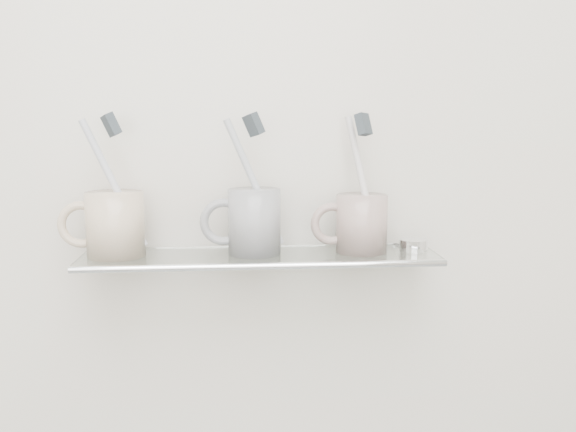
{
  "coord_description": "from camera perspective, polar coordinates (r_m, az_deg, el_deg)",
  "views": [
    {
      "loc": [
        -0.03,
        0.15,
        1.29
      ],
      "look_at": [
        0.04,
        1.04,
        1.15
      ],
      "focal_mm": 40.0,
      "sensor_mm": 36.0,
      "label": 1
    }
  ],
  "objects": [
    {
      "name": "shelf_rail",
      "position": [
        0.85,
        -2.34,
        -4.48
      ],
      "size": [
        0.5,
        0.01,
        0.01
      ],
      "primitive_type": "cylinder",
      "rotation": [
        0.0,
        1.57,
        0.0
      ],
      "color": "silver",
      "rests_on": "shelf_glass"
    },
    {
      "name": "bristles_left",
      "position": [
        0.9,
        -15.45,
        7.83
      ],
      "size": [
        0.03,
        0.03,
        0.04
      ],
      "primitive_type": "cube",
      "rotation": [
        -0.21,
        -0.36,
        0.57
      ],
      "color": "#2E363C",
      "rests_on": "toothbrush_left"
    },
    {
      "name": "bracket_left",
      "position": [
        0.97,
        -15.08,
        -3.77
      ],
      "size": [
        0.02,
        0.03,
        0.02
      ],
      "primitive_type": "cylinder",
      "rotation": [
        1.57,
        0.0,
        0.0
      ],
      "color": "silver",
      "rests_on": "wall_back"
    },
    {
      "name": "mug_center",
      "position": [
        0.9,
        -3.01,
        -0.5
      ],
      "size": [
        0.08,
        0.08,
        0.09
      ],
      "primitive_type": "cylinder",
      "rotation": [
        0.0,
        0.0,
        0.02
      ],
      "color": "silver",
      "rests_on": "shelf_glass"
    },
    {
      "name": "mug_right_handle",
      "position": [
        0.91,
        3.93,
        -0.7
      ],
      "size": [
        0.06,
        0.01,
        0.06
      ],
      "primitive_type": "torus",
      "rotation": [
        1.57,
        0.0,
        0.0
      ],
      "color": "silver",
      "rests_on": "mug_right"
    },
    {
      "name": "mug_center_handle",
      "position": [
        0.9,
        -5.74,
        -0.54
      ],
      "size": [
        0.07,
        0.01,
        0.07
      ],
      "primitive_type": "torus",
      "rotation": [
        1.57,
        0.0,
        0.0
      ],
      "color": "silver",
      "rests_on": "mug_center"
    },
    {
      "name": "toothbrush_left",
      "position": [
        0.91,
        -15.24,
        2.79
      ],
      "size": [
        0.09,
        0.02,
        0.18
      ],
      "primitive_type": "cylinder",
      "rotation": [
        -0.21,
        -0.36,
        0.57
      ],
      "color": "silver",
      "rests_on": "mug_left"
    },
    {
      "name": "chrome_cap",
      "position": [
        0.94,
        11.09,
        -2.55
      ],
      "size": [
        0.04,
        0.04,
        0.02
      ],
      "primitive_type": "cylinder",
      "color": "silver",
      "rests_on": "shelf_glass"
    },
    {
      "name": "bristles_center",
      "position": [
        0.89,
        -3.08,
        8.12
      ],
      "size": [
        0.03,
        0.03,
        0.04
      ],
      "primitive_type": "cube",
      "rotation": [
        -0.22,
        -0.34,
        0.68
      ],
      "color": "#2E363C",
      "rests_on": "toothbrush_center"
    },
    {
      "name": "bristles_right",
      "position": [
        0.91,
        6.72,
        8.09
      ],
      "size": [
        0.03,
        0.03,
        0.03
      ],
      "primitive_type": "cube",
      "rotation": [
        -0.08,
        -0.3,
        -0.67
      ],
      "color": "#2E363C",
      "rests_on": "toothbrush_right"
    },
    {
      "name": "shelf_glass",
      "position": [
        0.91,
        -2.48,
        -3.65
      ],
      "size": [
        0.5,
        0.12,
        0.01
      ],
      "primitive_type": "cube",
      "color": "silver",
      "rests_on": "wall_back"
    },
    {
      "name": "toothbrush_center",
      "position": [
        0.89,
        -3.04,
        2.99
      ],
      "size": [
        0.09,
        0.02,
        0.18
      ],
      "primitive_type": "cylinder",
      "rotation": [
        -0.22,
        -0.34,
        0.68
      ],
      "color": "#B1B7BC",
      "rests_on": "mug_center"
    },
    {
      "name": "bracket_right",
      "position": [
        0.98,
        9.76,
        -3.41
      ],
      "size": [
        0.02,
        0.03,
        0.02
      ],
      "primitive_type": "cylinder",
      "rotation": [
        1.57,
        0.0,
        0.0
      ],
      "color": "silver",
      "rests_on": "wall_back"
    },
    {
      "name": "mug_right",
      "position": [
        0.92,
        6.56,
        -0.66
      ],
      "size": [
        0.09,
        0.09,
        0.08
      ],
      "primitive_type": "cylinder",
      "rotation": [
        0.0,
        0.0,
        0.23
      ],
      "color": "silver",
      "rests_on": "shelf_glass"
    },
    {
      "name": "toothbrush_right",
      "position": [
        0.91,
        6.63,
        3.06
      ],
      "size": [
        0.05,
        0.06,
        0.18
      ],
      "primitive_type": "cylinder",
      "rotation": [
        -0.08,
        -0.3,
        -0.67
      ],
      "color": "beige",
      "rests_on": "mug_right"
    },
    {
      "name": "mug_left",
      "position": [
        0.92,
        -15.09,
        -0.7
      ],
      "size": [
        0.1,
        0.1,
        0.09
      ],
      "primitive_type": "cylinder",
      "rotation": [
        0.0,
        0.0,
        0.24
      ],
      "color": "beige",
      "rests_on": "shelf_glass"
    },
    {
      "name": "mug_left_handle",
      "position": [
        0.93,
        -17.89,
        -0.73
      ],
      "size": [
        0.07,
        0.01,
        0.07
      ],
      "primitive_type": "torus",
      "rotation": [
        1.57,
        0.0,
        0.0
      ],
      "color": "beige",
      "rests_on": "mug_left"
    },
    {
      "name": "wall_back",
      "position": [
        0.95,
        -2.68,
        6.31
      ],
      "size": [
        2.5,
        0.0,
        2.5
      ],
      "primitive_type": "plane",
      "rotation": [
        1.57,
        0.0,
        0.0
      ],
      "color": "beige",
      "rests_on": "ground"
    }
  ]
}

